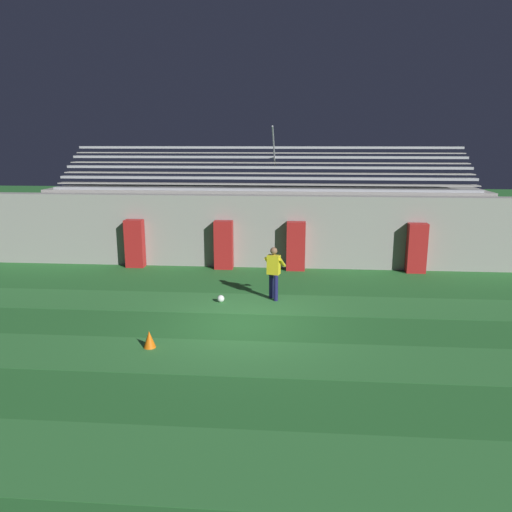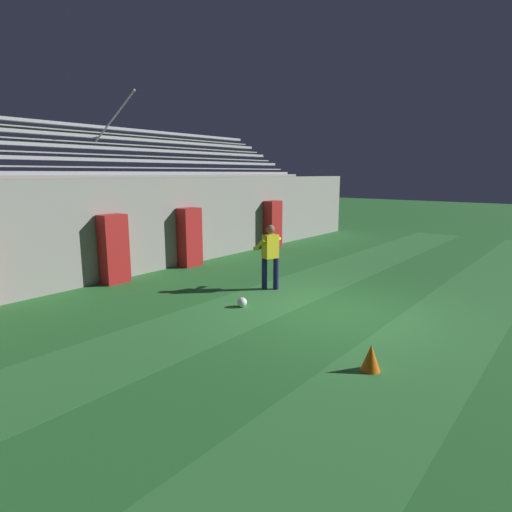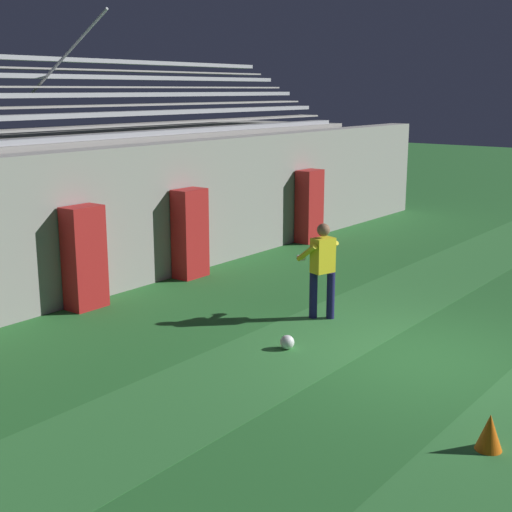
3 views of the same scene
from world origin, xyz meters
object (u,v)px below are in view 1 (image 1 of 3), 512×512
at_px(padding_pillar_far_left, 135,244).
at_px(traffic_cone, 149,339).
at_px(soccer_ball, 221,299).
at_px(padding_pillar_far_right, 417,248).
at_px(padding_pillar_gate_left, 224,245).
at_px(padding_pillar_gate_right, 296,246).
at_px(goalkeeper, 274,270).

height_order(padding_pillar_far_left, traffic_cone, padding_pillar_far_left).
bearing_deg(soccer_ball, padding_pillar_far_right, 31.19).
distance_m(padding_pillar_gate_left, traffic_cone, 7.74).
distance_m(padding_pillar_gate_right, padding_pillar_far_left, 6.28).
xyz_separation_m(goalkeeper, soccer_ball, (-1.61, -0.42, -0.84)).
height_order(padding_pillar_far_left, goalkeeper, padding_pillar_far_left).
bearing_deg(padding_pillar_gate_left, goalkeeper, -60.41).
bearing_deg(padding_pillar_gate_left, padding_pillar_far_right, 0.00).
xyz_separation_m(padding_pillar_far_right, traffic_cone, (-7.99, -7.67, -0.72)).
distance_m(padding_pillar_gate_right, goalkeeper, 3.76).
distance_m(padding_pillar_far_right, soccer_ball, 7.99).
xyz_separation_m(padding_pillar_far_left, soccer_ball, (3.99, -4.11, -0.82)).
bearing_deg(padding_pillar_far_left, traffic_cone, -70.00).
bearing_deg(soccer_ball, padding_pillar_far_left, 134.13).
relative_size(padding_pillar_gate_right, padding_pillar_far_right, 1.00).
bearing_deg(padding_pillar_far_right, padding_pillar_gate_left, 180.00).
bearing_deg(padding_pillar_gate_right, goalkeeper, -100.39).
xyz_separation_m(padding_pillar_gate_left, traffic_cone, (-0.71, -7.67, -0.72)).
bearing_deg(goalkeeper, traffic_cone, -125.20).
xyz_separation_m(padding_pillar_gate_left, soccer_ball, (0.49, -4.11, -0.82)).
height_order(soccer_ball, traffic_cone, traffic_cone).
distance_m(padding_pillar_far_left, soccer_ball, 5.79).
distance_m(padding_pillar_far_left, traffic_cone, 8.20).
bearing_deg(padding_pillar_far_right, soccer_ball, -148.81).
relative_size(padding_pillar_gate_right, soccer_ball, 8.49).
xyz_separation_m(padding_pillar_gate_left, padding_pillar_far_right, (7.28, 0.00, 0.00)).
xyz_separation_m(padding_pillar_far_right, goalkeeper, (-5.19, -3.69, 0.02)).
height_order(padding_pillar_gate_left, padding_pillar_gate_right, same).
height_order(padding_pillar_gate_right, padding_pillar_far_left, same).
xyz_separation_m(padding_pillar_far_left, padding_pillar_far_right, (10.79, 0.00, 0.00)).
distance_m(padding_pillar_gate_left, soccer_ball, 4.22).
bearing_deg(goalkeeper, padding_pillar_far_right, 35.46).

